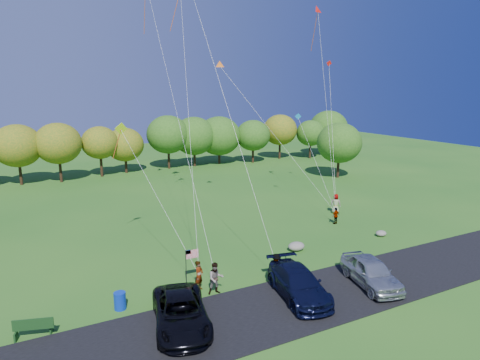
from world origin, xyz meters
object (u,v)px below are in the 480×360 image
object	(u,v)px
flyer_c	(276,267)
trash_barrel	(120,301)
park_bench	(33,327)
minivan_dark	(181,312)
flyer_b	(216,278)
flyer_d	(336,216)
minivan_navy	(298,283)
flyer_e	(336,204)
flyer_a	(199,276)
minivan_silver	(371,272)

from	to	relation	value
flyer_c	trash_barrel	xyz separation A→B (m)	(-9.70, 0.82, -0.36)
park_bench	trash_barrel	distance (m)	4.45
minivan_dark	flyer_b	distance (m)	4.03
flyer_b	park_bench	xyz separation A→B (m)	(-9.83, -0.01, -0.41)
trash_barrel	flyer_d	bearing A→B (deg)	16.95
trash_barrel	minivan_navy	bearing A→B (deg)	-20.17
flyer_e	park_bench	size ratio (longest dim) A/B	1.04
flyer_b	park_bench	world-z (taller)	flyer_b
flyer_c	flyer_a	bearing A→B (deg)	-0.39
flyer_a	flyer_c	bearing A→B (deg)	-46.94
minivan_navy	flyer_e	distance (m)	18.11
flyer_c	flyer_d	size ratio (longest dim) A/B	1.12
flyer_a	trash_barrel	size ratio (longest dim) A/B	1.90
flyer_b	flyer_a	bearing A→B (deg)	138.19
flyer_a	flyer_d	distance (m)	16.99
flyer_b	trash_barrel	size ratio (longest dim) A/B	1.98
park_bench	trash_barrel	xyz separation A→B (m)	(4.37, 0.83, -0.07)
trash_barrel	flyer_c	bearing A→B (deg)	-4.83
minivan_navy	flyer_d	xyz separation A→B (m)	(11.05, 9.77, -0.12)
minivan_silver	park_bench	world-z (taller)	minivan_silver
minivan_silver	flyer_e	size ratio (longest dim) A/B	2.65
flyer_d	park_bench	xyz separation A→B (m)	(-24.95, -7.10, -0.20)
flyer_b	trash_barrel	world-z (taller)	flyer_b
minivan_dark	flyer_d	bearing A→B (deg)	41.68
minivan_navy	flyer_e	xyz separation A→B (m)	(13.22, 12.37, 0.08)
flyer_c	park_bench	bearing A→B (deg)	9.84
flyer_c	flyer_e	size ratio (longest dim) A/B	0.89
flyer_b	minivan_silver	bearing A→B (deg)	-11.99
minivan_silver	flyer_d	size ratio (longest dim) A/B	3.35
flyer_d	park_bench	size ratio (longest dim) A/B	0.82
flyer_a	trash_barrel	xyz separation A→B (m)	(-4.75, -0.07, -0.44)
minivan_dark	flyer_b	bearing A→B (deg)	53.03
minivan_dark	flyer_b	size ratio (longest dim) A/B	2.94
flyer_e	minivan_navy	bearing A→B (deg)	87.08
flyer_c	flyer_e	bearing A→B (deg)	-133.59
flyer_c	flyer_d	distance (m)	12.99
minivan_navy	trash_barrel	bearing A→B (deg)	170.96
minivan_silver	minivan_navy	bearing A→B (deg)	-176.00
minivan_dark	flyer_e	size ratio (longest dim) A/B	2.98
minivan_silver	flyer_e	xyz separation A→B (m)	(8.39, 13.23, 0.03)
minivan_dark	flyer_b	xyz separation A→B (m)	(3.12, 2.55, 0.12)
minivan_navy	flyer_a	size ratio (longest dim) A/B	3.04
minivan_dark	park_bench	world-z (taller)	minivan_dark
flyer_b	flyer_e	size ratio (longest dim) A/B	1.01
minivan_dark	minivan_navy	xyz separation A→B (m)	(7.18, -0.13, 0.03)
minivan_navy	trash_barrel	size ratio (longest dim) A/B	5.77
flyer_b	trash_barrel	bearing A→B (deg)	-178.85
flyer_b	flyer_c	size ratio (longest dim) A/B	1.14
minivan_navy	minivan_silver	world-z (taller)	minivan_silver
flyer_b	trash_barrel	xyz separation A→B (m)	(-5.46, 0.82, -0.48)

